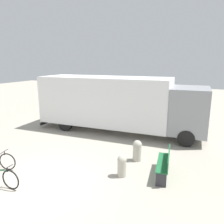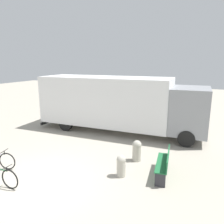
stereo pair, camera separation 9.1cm
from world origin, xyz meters
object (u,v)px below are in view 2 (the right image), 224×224
Objects in this scene: bollard_far_bench at (137,150)px; park_bench at (164,163)px; bollard_near_bench at (121,165)px; delivery_truck at (118,102)px.

park_bench is at bearing -29.78° from bollard_far_bench.
park_bench is 1.95× the size of bollard_far_bench.
bollard_far_bench is at bearing 51.56° from park_bench.
bollard_near_bench is (-1.36, -0.70, -0.07)m from park_bench.
delivery_truck is 4.20m from bollard_far_bench.
bollard_far_bench is at bearing -58.57° from delivery_truck.
bollard_near_bench is 1.43m from bollard_far_bench.
park_bench reaches higher than bollard_far_bench.
delivery_truck is 5.63× the size of park_bench.
delivery_truck is 5.37m from bollard_near_bench.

